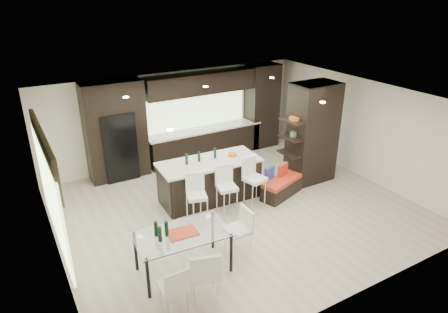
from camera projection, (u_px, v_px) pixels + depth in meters
ground at (236, 209)px, 9.63m from camera, size 8.00×8.00×0.00m
back_wall at (176, 117)px, 11.88m from camera, size 8.00×0.02×2.70m
left_wall at (50, 201)px, 7.27m from camera, size 0.02×7.00×2.70m
right_wall at (361, 128)px, 10.93m from camera, size 0.02×7.00×2.70m
ceiling at (238, 100)px, 8.56m from camera, size 8.00×7.00×0.02m
window_left at (51, 196)px, 7.44m from camera, size 0.04×3.20×1.90m
window_back at (194, 108)px, 12.04m from camera, size 3.40×0.04×1.20m
stone_accent at (44, 151)px, 7.10m from camera, size 0.08×3.00×0.80m
ceiling_spots at (232, 98)px, 8.77m from camera, size 4.00×3.00×0.02m
back_cabinetry at (195, 117)px, 11.85m from camera, size 6.80×0.68×2.70m
refrigerator at (118, 145)px, 10.87m from camera, size 0.90×0.68×1.90m
partition_column at (312, 133)px, 10.60m from camera, size 1.20×0.80×2.70m
kitchen_island at (210, 180)px, 9.88m from camera, size 2.55×1.19×1.04m
stool_left at (197, 205)px, 8.87m from camera, size 0.52×0.52×0.95m
stool_mid at (227, 196)px, 9.22m from camera, size 0.49×0.49×0.97m
stool_right at (255, 188)px, 9.55m from camera, size 0.54×0.54×1.01m
bench at (282, 187)px, 10.14m from camera, size 1.31×0.84×0.47m
floor_vase at (305, 161)px, 10.62m from camera, size 0.55×0.55×1.30m
dining_table at (183, 252)px, 7.40m from camera, size 1.80×1.09×0.84m
chair_near at (204, 276)px, 6.72m from camera, size 0.64×0.64×0.95m
chair_far at (173, 289)px, 6.53m from camera, size 0.44×0.44×0.81m
chair_end at (238, 233)px, 7.93m from camera, size 0.47×0.47×0.87m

